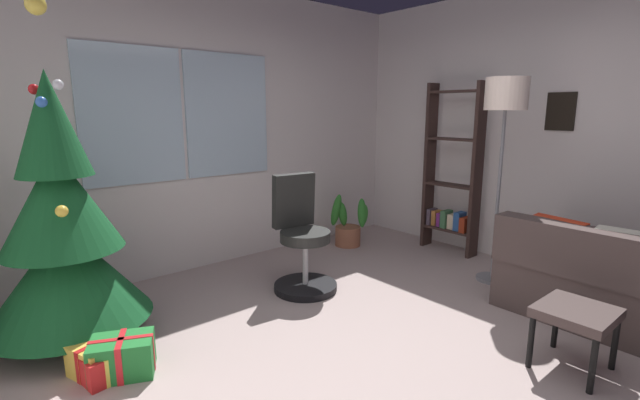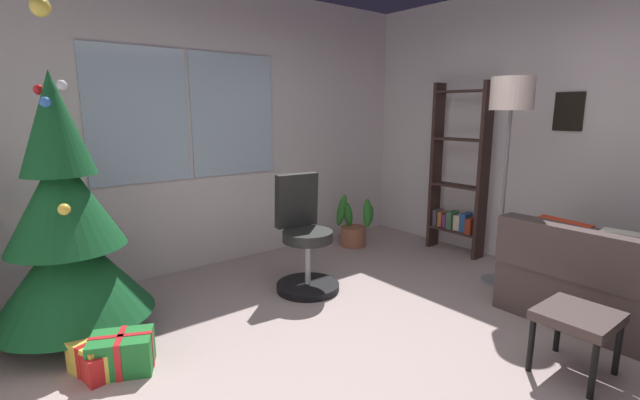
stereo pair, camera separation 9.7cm
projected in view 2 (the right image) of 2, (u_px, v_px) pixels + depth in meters
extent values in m
cube|color=#A99490|center=(414.00, 370.00, 2.82)|extent=(4.69, 5.06, 0.10)
cube|color=silver|center=(221.00, 129.00, 4.50)|extent=(4.69, 0.10, 2.77)
cube|color=silver|center=(138.00, 116.00, 3.92)|extent=(0.90, 0.03, 1.20)
cube|color=silver|center=(233.00, 115.00, 4.50)|extent=(0.90, 0.03, 1.20)
cube|color=silver|center=(593.00, 131.00, 4.00)|extent=(0.10, 5.06, 2.77)
cube|color=black|center=(569.00, 112.00, 4.08)|extent=(0.02, 0.26, 0.35)
cube|color=#453735|center=(634.00, 267.00, 2.85)|extent=(0.22, 1.81, 0.37)
cube|color=#453735|center=(533.00, 240.00, 3.73)|extent=(0.88, 0.15, 0.20)
cube|color=#B42E16|center=(563.00, 247.00, 3.31)|extent=(0.25, 0.43, 0.41)
cube|color=beige|center=(632.00, 263.00, 2.96)|extent=(0.17, 0.41, 0.40)
cube|color=#453735|center=(578.00, 316.00, 2.63)|extent=(0.43, 0.41, 0.06)
cylinder|color=black|center=(593.00, 371.00, 2.43)|extent=(0.04, 0.04, 0.34)
cylinder|color=black|center=(618.00, 349.00, 2.66)|extent=(0.04, 0.04, 0.34)
cylinder|color=black|center=(531.00, 345.00, 2.69)|extent=(0.04, 0.04, 0.34)
cylinder|color=black|center=(558.00, 327.00, 2.92)|extent=(0.04, 0.04, 0.34)
cylinder|color=#4C331E|center=(78.00, 325.00, 3.14)|extent=(0.12, 0.12, 0.16)
cone|color=#145026|center=(71.00, 269.00, 3.06)|extent=(1.05, 1.05, 0.67)
cone|color=#145026|center=(63.00, 199.00, 2.96)|extent=(0.75, 0.75, 0.67)
cone|color=#145026|center=(54.00, 123.00, 2.86)|extent=(0.46, 0.46, 0.67)
sphere|color=red|center=(39.00, 90.00, 2.86)|extent=(0.07, 0.07, 0.07)
sphere|color=gold|center=(64.00, 209.00, 2.71)|extent=(0.07, 0.07, 0.07)
sphere|color=silver|center=(62.00, 85.00, 2.77)|extent=(0.06, 0.06, 0.06)
sphere|color=blue|center=(45.00, 102.00, 2.71)|extent=(0.07, 0.07, 0.07)
sphere|color=#F2D14C|center=(40.00, 7.00, 2.72)|extent=(0.12, 0.12, 0.12)
cube|color=red|center=(96.00, 360.00, 2.70)|extent=(0.25, 0.36, 0.17)
cube|color=#EAD84C|center=(96.00, 360.00, 2.70)|extent=(0.09, 0.34, 0.18)
cube|color=#EAD84C|center=(96.00, 360.00, 2.70)|extent=(0.21, 0.07, 0.18)
cube|color=#1E722D|center=(122.00, 353.00, 2.71)|extent=(0.43, 0.38, 0.23)
cube|color=red|center=(122.00, 353.00, 2.71)|extent=(0.35, 0.19, 0.24)
cube|color=red|center=(122.00, 353.00, 2.71)|extent=(0.14, 0.25, 0.24)
cube|color=gold|center=(100.00, 354.00, 2.73)|extent=(0.35, 0.35, 0.20)
cube|color=#B21919|center=(100.00, 354.00, 2.73)|extent=(0.28, 0.13, 0.21)
cube|color=#B21919|center=(100.00, 354.00, 2.73)|extent=(0.13, 0.28, 0.21)
cylinder|color=black|center=(308.00, 287.00, 3.95)|extent=(0.56, 0.56, 0.06)
cylinder|color=#B2B2B7|center=(308.00, 260.00, 3.90)|extent=(0.05, 0.05, 0.44)
cylinder|color=black|center=(308.00, 236.00, 3.85)|extent=(0.44, 0.44, 0.09)
cube|color=black|center=(297.00, 200.00, 3.95)|extent=(0.41, 0.15, 0.48)
cube|color=#33231F|center=(483.00, 173.00, 4.60)|extent=(0.18, 0.04, 1.87)
cube|color=#33231F|center=(436.00, 167.00, 5.06)|extent=(0.18, 0.04, 1.87)
cube|color=#33231F|center=(455.00, 230.00, 4.97)|extent=(0.18, 0.56, 0.02)
cube|color=#33231F|center=(458.00, 186.00, 4.87)|extent=(0.18, 0.56, 0.02)
cube|color=#33231F|center=(460.00, 140.00, 4.77)|extent=(0.18, 0.56, 0.02)
cube|color=#33231F|center=(463.00, 91.00, 4.66)|extent=(0.18, 0.56, 0.02)
cube|color=maroon|center=(472.00, 226.00, 4.80)|extent=(0.17, 0.07, 0.16)
cube|color=#264E8F|center=(466.00, 222.00, 4.86)|extent=(0.15, 0.07, 0.21)
cube|color=beige|center=(459.00, 222.00, 4.93)|extent=(0.13, 0.08, 0.17)
cube|color=#396641|center=(453.00, 220.00, 4.99)|extent=(0.16, 0.07, 0.20)
cube|color=#712775|center=(447.00, 220.00, 5.05)|extent=(0.14, 0.04, 0.15)
cube|color=#AB6B2F|center=(443.00, 219.00, 5.10)|extent=(0.14, 0.05, 0.17)
cube|color=#4E414F|center=(438.00, 217.00, 5.14)|extent=(0.15, 0.05, 0.18)
cylinder|color=slate|center=(496.00, 281.00, 4.13)|extent=(0.28, 0.28, 0.03)
cylinder|color=slate|center=(503.00, 198.00, 3.97)|extent=(0.03, 0.03, 1.54)
cylinder|color=#F6DDCC|center=(512.00, 94.00, 3.79)|extent=(0.36, 0.36, 0.28)
cylinder|color=#985A40|center=(353.00, 236.00, 5.22)|extent=(0.30, 0.30, 0.23)
ellipsoid|color=#2B7728|center=(342.00, 210.00, 5.19)|extent=(0.17, 0.22, 0.41)
ellipsoid|color=#2B7728|center=(348.00, 214.00, 5.21)|extent=(0.17, 0.13, 0.31)
ellipsoid|color=#2B7728|center=(367.00, 213.00, 5.15)|extent=(0.20, 0.21, 0.36)
ellipsoid|color=#2B7728|center=(369.00, 215.00, 5.21)|extent=(0.14, 0.17, 0.28)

